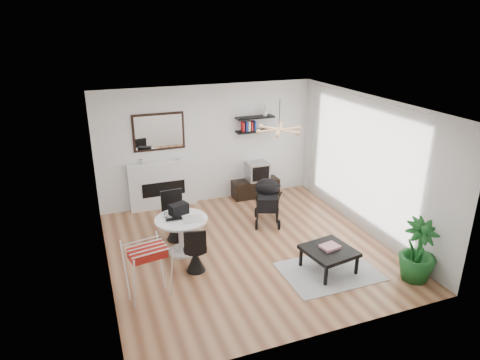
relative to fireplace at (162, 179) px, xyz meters
name	(u,v)px	position (x,y,z in m)	size (l,w,h in m)	color
floor	(248,249)	(1.10, -2.42, -0.69)	(5.00, 5.00, 0.00)	brown
ceiling	(249,105)	(1.10, -2.42, 2.01)	(5.00, 5.00, 0.00)	white
wall_back	(208,145)	(1.10, 0.08, 0.66)	(5.00, 5.00, 0.00)	white
wall_left	(101,202)	(-1.40, -2.42, 0.66)	(5.00, 5.00, 0.00)	white
wall_right	(368,165)	(3.60, -2.42, 0.66)	(5.00, 5.00, 0.00)	white
sheer_curtain	(357,163)	(3.50, -2.22, 0.66)	(0.04, 3.60, 2.60)	white
fireplace	(162,179)	(0.00, 0.00, 0.00)	(1.50, 0.17, 2.16)	white
shelf_lower	(255,131)	(2.19, -0.05, 0.91)	(0.90, 0.25, 0.04)	black
shelf_upper	(255,117)	(2.19, -0.05, 1.23)	(0.90, 0.25, 0.04)	black
pendant_lamp	(279,130)	(1.80, -2.12, 1.46)	(0.90, 0.90, 0.10)	tan
tv_console	(255,188)	(2.19, -0.13, -0.47)	(1.12, 0.39, 0.42)	black
crt_tv	(257,171)	(2.24, -0.13, -0.05)	(0.50, 0.44, 0.44)	#A8A8AB
dining_table	(182,230)	(-0.08, -2.13, -0.23)	(0.95, 0.95, 0.69)	white
laptop	(175,220)	(-0.21, -2.17, 0.02)	(0.29, 0.19, 0.02)	black
black_bag	(179,209)	(-0.07, -1.92, 0.11)	(0.33, 0.20, 0.20)	black
newspaper	(193,219)	(0.11, -2.23, 0.01)	(0.36, 0.30, 0.01)	silver
drinking_glass	(166,215)	(-0.32, -1.98, 0.06)	(0.06, 0.06, 0.10)	white
chair_far	(176,225)	(-0.07, -1.56, -0.38)	(0.46, 0.47, 0.96)	black
chair_near	(196,257)	(-0.01, -2.81, -0.42)	(0.42, 0.44, 0.84)	black
drying_rack	(148,271)	(-0.87, -3.28, -0.20)	(0.70, 0.66, 0.91)	white
stroller	(267,202)	(1.89, -1.49, -0.25)	(0.77, 0.94, 1.02)	black
rug	(329,271)	(2.11, -3.63, -0.68)	(1.59, 1.15, 0.01)	#AEAEAE
coffee_table	(329,251)	(2.10, -3.57, -0.32)	(0.88, 0.88, 0.40)	black
magazines	(330,247)	(2.14, -3.54, -0.26)	(0.31, 0.24, 0.04)	#B62D42
potted_plant	(418,251)	(3.30, -4.30, -0.16)	(0.59, 0.59, 1.05)	#185620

